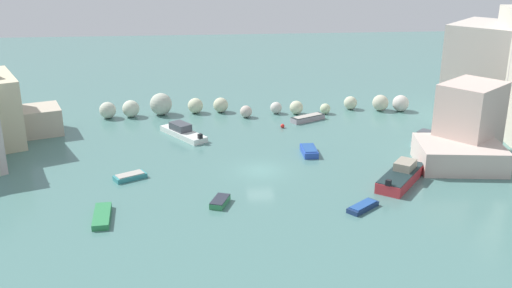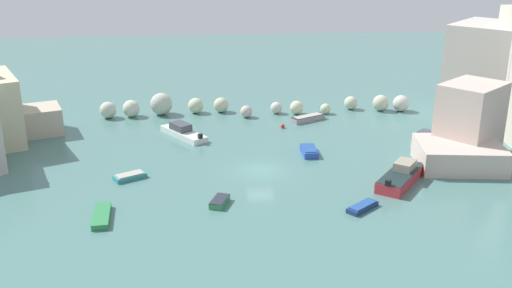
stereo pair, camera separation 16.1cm
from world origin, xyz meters
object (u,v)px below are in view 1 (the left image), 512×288
(moored_boat_7, at_px, (363,207))
(moored_boat_8, at_px, (427,139))
(moored_boat_2, at_px, (401,176))
(moored_boat_4, at_px, (220,202))
(moored_boat_1, at_px, (309,151))
(channel_buoy, at_px, (283,126))
(moored_boat_0, at_px, (130,176))
(moored_boat_3, at_px, (102,216))
(moored_boat_5, at_px, (308,118))
(moored_boat_6, at_px, (183,132))

(moored_boat_7, relative_size, moored_boat_8, 0.74)
(moored_boat_2, xyz_separation_m, moored_boat_4, (-16.26, -3.10, -0.37))
(moored_boat_2, bearing_deg, moored_boat_4, 138.16)
(moored_boat_4, xyz_separation_m, moored_boat_7, (11.44, -1.91, -0.04))
(moored_boat_1, height_order, moored_boat_8, moored_boat_8)
(moored_boat_8, bearing_deg, moored_boat_2, 13.61)
(moored_boat_7, xyz_separation_m, moored_boat_8, (10.75, 14.67, 0.34))
(channel_buoy, distance_m, moored_boat_1, 8.81)
(channel_buoy, bearing_deg, moored_boat_0, -139.34)
(moored_boat_4, relative_size, moored_boat_7, 0.84)
(moored_boat_3, relative_size, moored_boat_5, 0.96)
(moored_boat_0, relative_size, moored_boat_8, 0.77)
(moored_boat_4, height_order, moored_boat_7, moored_boat_4)
(moored_boat_3, relative_size, moored_boat_6, 0.64)
(moored_boat_0, bearing_deg, moored_boat_7, -51.95)
(channel_buoy, height_order, moored_boat_7, channel_buoy)
(moored_boat_0, relative_size, moored_boat_1, 1.02)
(channel_buoy, xyz_separation_m, moored_boat_8, (14.38, -6.89, 0.32))
(channel_buoy, relative_size, moored_boat_2, 0.07)
(moored_boat_4, height_order, moored_boat_8, moored_boat_8)
(moored_boat_1, xyz_separation_m, moored_boat_7, (2.10, -12.88, -0.12))
(moored_boat_1, xyz_separation_m, moored_boat_8, (12.85, 1.79, 0.21))
(channel_buoy, height_order, moored_boat_0, moored_boat_0)
(moored_boat_4, relative_size, moored_boat_8, 0.63)
(channel_buoy, bearing_deg, moored_boat_1, -80.01)
(moored_boat_1, relative_size, moored_boat_7, 1.01)
(channel_buoy, distance_m, moored_boat_8, 15.95)
(moored_boat_6, bearing_deg, moored_boat_4, 156.00)
(moored_boat_2, xyz_separation_m, moored_boat_3, (-25.49, -4.84, -0.40))
(channel_buoy, distance_m, moored_boat_3, 27.35)
(channel_buoy, height_order, moored_boat_3, channel_buoy)
(moored_boat_1, distance_m, moored_boat_6, 14.50)
(moored_boat_2, distance_m, moored_boat_3, 25.95)
(moored_boat_0, relative_size, moored_boat_5, 0.71)
(moored_boat_3, bearing_deg, moored_boat_2, -83.93)
(moored_boat_3, bearing_deg, moored_boat_5, -45.27)
(moored_boat_6, bearing_deg, moored_boat_5, -108.57)
(moored_boat_0, height_order, moored_boat_1, moored_boat_1)
(moored_boat_0, distance_m, moored_boat_5, 24.90)
(moored_boat_4, bearing_deg, moored_boat_1, 159.90)
(moored_boat_3, bearing_deg, moored_boat_4, -84.04)
(moored_boat_2, height_order, moored_boat_5, moored_boat_2)
(moored_boat_1, relative_size, moored_boat_4, 1.20)
(moored_boat_4, distance_m, moored_boat_5, 24.75)
(moored_boat_6, bearing_deg, moored_boat_2, -161.65)
(channel_buoy, distance_m, moored_boat_2, 18.58)
(moored_boat_0, bearing_deg, moored_boat_3, -128.82)
(moored_boat_0, xyz_separation_m, moored_boat_3, (-1.30, -7.85, -0.01))
(moored_boat_8, bearing_deg, moored_boat_0, -32.35)
(moored_boat_5, height_order, moored_boat_8, moored_boat_8)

